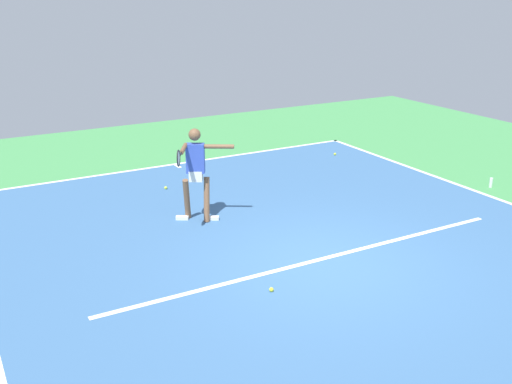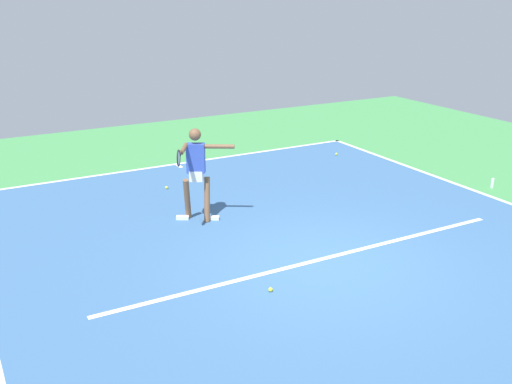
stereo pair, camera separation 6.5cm
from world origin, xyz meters
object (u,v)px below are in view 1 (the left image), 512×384
tennis_ball_by_baseline (335,154)px  tennis_ball_far_corner (166,188)px  water_bottle (491,183)px  tennis_player (196,168)px  tennis_ball_near_player (271,290)px

tennis_ball_by_baseline → tennis_ball_far_corner: 4.97m
tennis_ball_by_baseline → water_bottle: size_ratio=0.30×
tennis_player → water_bottle: bearing=-161.3°
tennis_player → tennis_ball_far_corner: bearing=-63.3°
tennis_player → tennis_ball_far_corner: 2.29m
tennis_player → water_bottle: tennis_player is taller
tennis_ball_near_player → water_bottle: water_bottle is taller
tennis_ball_far_corner → water_bottle: (-6.39, 3.41, 0.08)m
tennis_player → tennis_ball_by_baseline: tennis_player is taller
tennis_ball_near_player → water_bottle: bearing=-165.3°
water_bottle → tennis_ball_far_corner: bearing=-28.1°
tennis_ball_far_corner → water_bottle: bearing=151.9°
tennis_player → tennis_ball_far_corner: (-0.14, -2.05, -1.01)m
tennis_ball_by_baseline → water_bottle: bearing=110.5°
water_bottle → tennis_player: bearing=-11.8°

